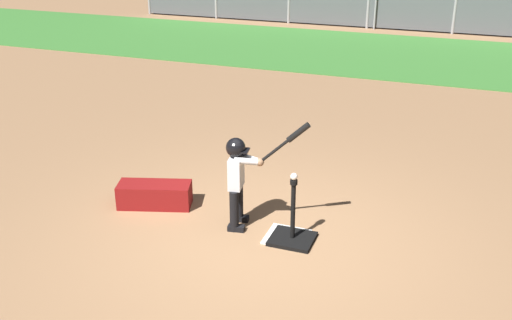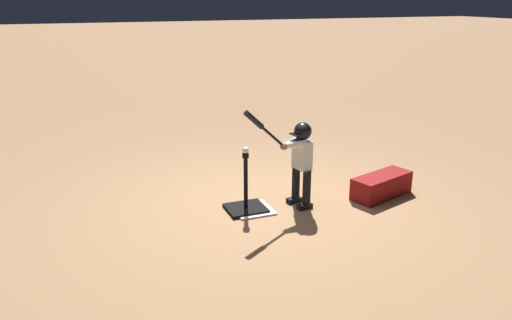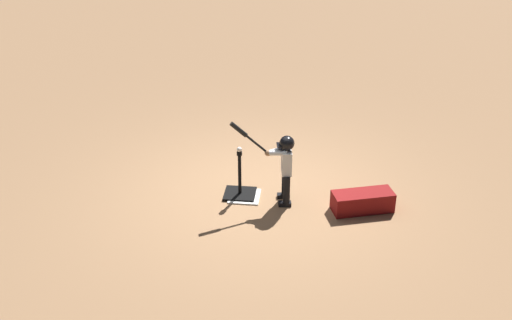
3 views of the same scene
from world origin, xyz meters
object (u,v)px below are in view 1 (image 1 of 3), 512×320
batting_tee (292,233)px  bleachers_left_center (433,3)px  batter_child (240,171)px  baseball (294,177)px  equipment_bag (155,195)px

batting_tee → bleachers_left_center: size_ratio=0.20×
batting_tee → batter_child: batter_child is taller
baseball → bleachers_left_center: size_ratio=0.02×
batting_tee → equipment_bag: (-1.74, 0.21, 0.05)m
batting_tee → baseball: bearing=0.0°
bleachers_left_center → batter_child: bearing=-93.8°
equipment_bag → baseball: bearing=-24.2°
batting_tee → equipment_bag: bearing=173.0°
baseball → bleachers_left_center: 13.15m
equipment_bag → batter_child: bearing=-22.7°
batter_child → equipment_bag: (-1.11, 0.11, -0.51)m
batter_child → baseball: size_ratio=16.92×
baseball → bleachers_left_center: (0.24, 13.14, -0.10)m
batter_child → equipment_bag: 1.23m
batter_child → equipment_bag: bearing=174.6°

